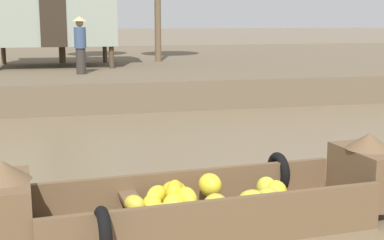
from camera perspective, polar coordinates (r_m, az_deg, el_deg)
ground_plane at (r=10.98m, az=-7.15°, el=-1.66°), size 300.00×300.00×0.00m
riverbank_strip at (r=23.35m, az=-10.92°, el=5.67°), size 160.00×20.00×0.78m
banana_boat at (r=6.01m, az=1.53°, el=-8.60°), size 4.82×2.05×0.97m
stilt_house_mid_left at (r=18.86m, az=-14.68°, el=11.69°), size 4.69×3.52×3.75m
vendor_person at (r=15.86m, az=-11.88°, el=8.17°), size 0.44×0.44×1.66m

